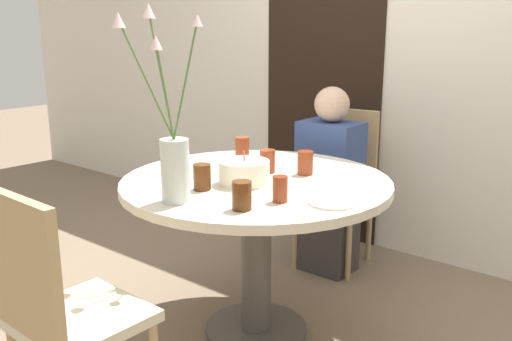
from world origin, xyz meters
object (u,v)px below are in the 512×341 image
chair_far_back (340,177)px  drink_glass_0 (305,163)px  drink_glass_1 (267,161)px  drink_glass_5 (242,196)px  drink_glass_2 (280,189)px  person_guest (329,187)px  chair_left_flank (59,306)px  drink_glass_3 (202,177)px  side_plate (333,202)px  drink_glass_4 (242,150)px  flower_vase (172,150)px  birthday_cake (244,172)px

chair_far_back → drink_glass_0: chair_far_back is taller
drink_glass_1 → drink_glass_5: size_ratio=0.99×
drink_glass_0 → drink_glass_2: drink_glass_0 is taller
chair_far_back → person_guest: person_guest is taller
chair_left_flank → chair_far_back: bearing=-85.0°
drink_glass_3 → drink_glass_5: same height
drink_glass_1 → side_plate: bearing=-23.4°
drink_glass_4 → drink_glass_5: 0.73m
drink_glass_2 → drink_glass_4: 0.65m
chair_far_back → side_plate: chair_far_back is taller
chair_left_flank → side_plate: 1.06m
drink_glass_4 → flower_vase: bearing=-72.9°
drink_glass_0 → drink_glass_1: 0.18m
chair_left_flank → drink_glass_3: 0.78m
chair_far_back → birthday_cake: chair_far_back is taller
side_plate → drink_glass_5: drink_glass_5 is taller
chair_left_flank → drink_glass_5: 0.74m
side_plate → drink_glass_3: (-0.53, -0.19, 0.05)m
side_plate → person_guest: (-0.59, 0.92, -0.25)m
chair_far_back → drink_glass_1: 0.92m
drink_glass_0 → person_guest: bearing=112.0°
side_plate → drink_glass_1: (-0.49, 0.21, 0.05)m
drink_glass_0 → drink_glass_3: (-0.19, -0.48, 0.00)m
chair_far_back → drink_glass_3: chair_far_back is taller
birthday_cake → drink_glass_4: bearing=132.0°
birthday_cake → drink_glass_4: size_ratio=1.66×
flower_vase → drink_glass_3: bearing=98.4°
drink_glass_1 → drink_glass_3: size_ratio=0.99×
birthday_cake → flower_vase: (-0.05, -0.37, 0.16)m
flower_vase → drink_glass_1: (0.01, 0.59, -0.15)m
flower_vase → drink_glass_2: size_ratio=7.29×
flower_vase → drink_glass_5: flower_vase is taller
drink_glass_3 → side_plate: bearing=19.4°
birthday_cake → drink_glass_2: birthday_cake is taller
chair_left_flank → side_plate: size_ratio=4.81×
chair_left_flank → drink_glass_1: bearing=-88.2°
drink_glass_4 → birthday_cake: bearing=-48.0°
flower_vase → drink_glass_4: size_ratio=5.63×
chair_far_back → drink_glass_1: (0.12, -0.86, 0.28)m
drink_glass_3 → person_guest: (-0.06, 1.11, -0.30)m
drink_glass_5 → drink_glass_0: bearing=100.8°
birthday_cake → drink_glass_1: (-0.04, 0.21, 0.00)m
side_plate → drink_glass_4: (-0.70, 0.27, 0.06)m
chair_far_back → chair_left_flank: size_ratio=1.00×
flower_vase → drink_glass_0: 0.71m
flower_vase → drink_glass_5: size_ratio=6.88×
chair_far_back → drink_glass_1: chair_far_back is taller
drink_glass_1 → drink_glass_3: (-0.04, -0.40, 0.00)m
birthday_cake → side_plate: 0.45m
chair_left_flank → person_guest: bearing=-85.5°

